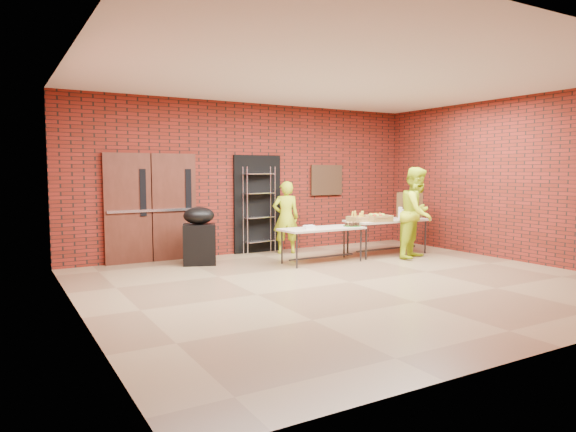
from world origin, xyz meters
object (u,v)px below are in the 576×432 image
object	(u,v)px
table_left	(322,231)
table_right	(387,222)
coffee_dispenser	(410,205)
covered_grill	(199,236)
wire_rack	(259,210)
volunteer_woman	(286,217)
volunteer_man	(417,213)

from	to	relation	value
table_left	table_right	distance (m)	1.74
coffee_dispenser	covered_grill	xyz separation A→B (m)	(-4.53, 0.82, -0.47)
wire_rack	covered_grill	distance (m)	1.75
wire_rack	table_left	bearing A→B (deg)	-82.43
table_right	covered_grill	size ratio (longest dim) A/B	1.67
table_left	volunteer_woman	distance (m)	1.34
wire_rack	table_left	world-z (taller)	wire_rack
volunteer_woman	table_left	bearing A→B (deg)	112.25
table_left	covered_grill	xyz separation A→B (m)	(-2.10, 1.01, -0.07)
coffee_dispenser	covered_grill	world-z (taller)	coffee_dispenser
table_left	volunteer_woman	size ratio (longest dim) A/B	1.06
covered_grill	wire_rack	bearing A→B (deg)	41.37
covered_grill	coffee_dispenser	bearing A→B (deg)	9.71
table_left	volunteer_man	xyz separation A→B (m)	(1.95, -0.52, 0.30)
wire_rack	table_left	xyz separation A→B (m)	(0.52, -1.63, -0.31)
volunteer_man	wire_rack	bearing A→B (deg)	114.62
table_right	volunteer_man	bearing A→B (deg)	-71.90
wire_rack	table_right	distance (m)	2.72
wire_rack	covered_grill	xyz separation A→B (m)	(-1.59, -0.62, -0.38)
table_left	covered_grill	bearing A→B (deg)	154.08
covered_grill	volunteer_man	distance (m)	4.36
wire_rack	volunteer_woman	xyz separation A→B (m)	(0.48, -0.30, -0.16)
wire_rack	table_left	distance (m)	1.74
table_right	volunteer_woman	size ratio (longest dim) A/B	1.18
coffee_dispenser	volunteer_man	world-z (taller)	volunteer_man
table_left	volunteer_woman	bearing A→B (deg)	91.22
wire_rack	covered_grill	bearing A→B (deg)	-168.63
table_right	covered_grill	bearing A→B (deg)	166.13
covered_grill	volunteer_man	bearing A→B (deg)	-0.71
table_left	volunteer_man	size ratio (longest dim) A/B	0.89
wire_rack	coffee_dispenser	bearing A→B (deg)	-36.13
table_right	coffee_dispenser	xyz separation A→B (m)	(0.69, 0.07, 0.34)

